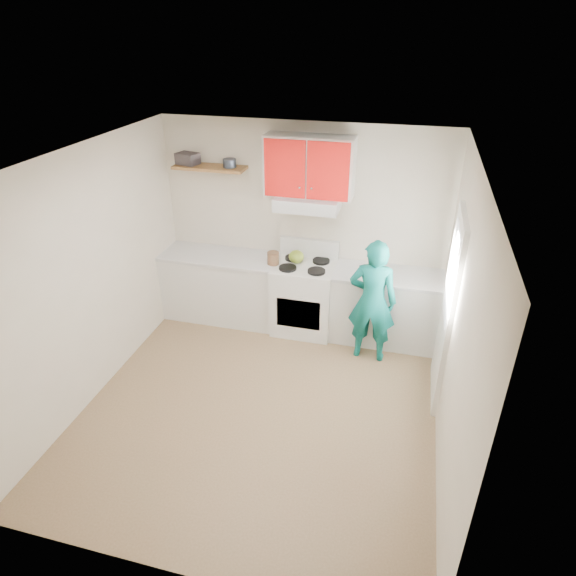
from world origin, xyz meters
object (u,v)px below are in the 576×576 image
(tin, at_px, (230,163))
(person, at_px, (372,301))
(crock, at_px, (273,259))
(stove, at_px, (304,297))
(kettle, at_px, (296,257))

(tin, xyz_separation_m, person, (1.89, -0.60, -1.32))
(tin, xyz_separation_m, crock, (0.60, -0.25, -1.10))
(stove, xyz_separation_m, tin, (-0.99, 0.19, 1.63))
(stove, distance_m, crock, 0.66)
(crock, bearing_deg, kettle, 22.60)
(kettle, xyz_separation_m, person, (1.01, -0.47, -0.24))
(person, bearing_deg, stove, -22.67)
(kettle, bearing_deg, person, -23.03)
(stove, relative_size, crock, 5.16)
(tin, xyz_separation_m, kettle, (0.87, -0.13, -1.09))
(crock, relative_size, person, 0.12)
(person, bearing_deg, tin, -15.64)
(tin, height_order, kettle, tin)
(kettle, relative_size, person, 0.13)
(kettle, bearing_deg, stove, -23.53)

